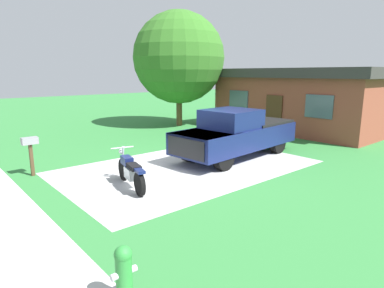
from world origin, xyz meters
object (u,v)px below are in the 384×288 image
motorcycle (130,171)px  neighbor_house (301,99)px  shade_tree (179,58)px  pickup_truck (238,133)px  mailbox (30,146)px  fire_hydrant (124,274)px

motorcycle → neighbor_house: (-2.39, 12.64, 1.32)m
shade_tree → motorcycle: bearing=-45.3°
shade_tree → neighbor_house: (5.74, 4.42, -2.35)m
pickup_truck → neighbor_house: (-1.99, 7.61, 0.84)m
mailbox → shade_tree: shade_tree is taller
pickup_truck → neighbor_house: size_ratio=0.60×
fire_hydrant → mailbox: size_ratio=0.69×
pickup_truck → neighbor_house: neighbor_house is taller
fire_hydrant → shade_tree: (-12.39, 10.80, 3.72)m
motorcycle → shade_tree: shade_tree is taller
fire_hydrant → shade_tree: size_ratio=0.13×
motorcycle → pickup_truck: 5.07m
shade_tree → mailbox: bearing=-63.0°
pickup_truck → shade_tree: shade_tree is taller
pickup_truck → shade_tree: 8.95m
pickup_truck → mailbox: (-2.60, -6.89, 0.03)m
fire_hydrant → neighbor_house: bearing=113.6°
mailbox → neighbor_house: size_ratio=0.13×
fire_hydrant → shade_tree: 16.85m
pickup_truck → motorcycle: bearing=-85.4°
shade_tree → neighbor_house: size_ratio=0.72×
mailbox → shade_tree: bearing=117.0°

